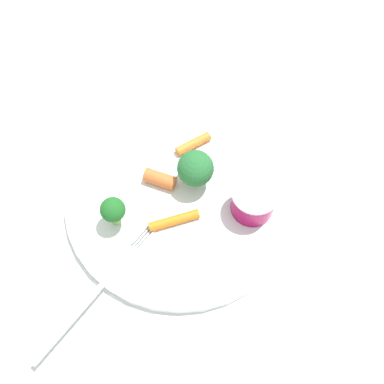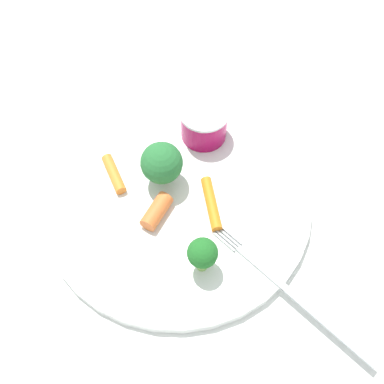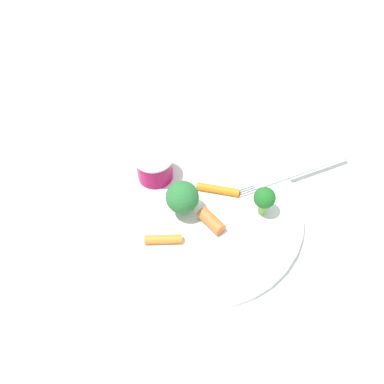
% 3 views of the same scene
% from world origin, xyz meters
% --- Properties ---
extents(ground_plane, '(2.40, 2.40, 0.00)m').
position_xyz_m(ground_plane, '(0.00, 0.00, 0.00)').
color(ground_plane, white).
extents(plate, '(0.28, 0.28, 0.01)m').
position_xyz_m(plate, '(0.00, 0.00, 0.01)').
color(plate, white).
rests_on(plate, ground_plane).
extents(sauce_cup, '(0.05, 0.05, 0.04)m').
position_xyz_m(sauce_cup, '(0.09, -0.00, 0.03)').
color(sauce_cup, '#9C0A47').
rests_on(sauce_cup, plate).
extents(broccoli_floret_0, '(0.03, 0.03, 0.05)m').
position_xyz_m(broccoli_floret_0, '(-0.07, -0.05, 0.04)').
color(broccoli_floret_0, '#88BC58').
rests_on(broccoli_floret_0, plate).
extents(broccoli_floret_1, '(0.04, 0.04, 0.05)m').
position_xyz_m(broccoli_floret_1, '(0.01, 0.02, 0.04)').
color(broccoli_floret_1, '#7EB06B').
rests_on(broccoli_floret_1, plate).
extents(carrot_stick_0, '(0.06, 0.04, 0.01)m').
position_xyz_m(carrot_stick_0, '(-0.00, -0.04, 0.02)').
color(carrot_stick_0, orange).
rests_on(carrot_stick_0, plate).
extents(carrot_stick_1, '(0.04, 0.02, 0.02)m').
position_xyz_m(carrot_stick_1, '(-0.03, 0.01, 0.02)').
color(carrot_stick_1, orange).
rests_on(carrot_stick_1, plate).
extents(carrot_stick_2, '(0.04, 0.04, 0.01)m').
position_xyz_m(carrot_stick_2, '(-0.00, 0.07, 0.02)').
color(carrot_stick_2, orange).
rests_on(carrot_stick_2, plate).
extents(fork, '(0.09, 0.17, 0.00)m').
position_xyz_m(fork, '(-0.06, -0.13, 0.01)').
color(fork, '#B2B8BA').
rests_on(fork, plate).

